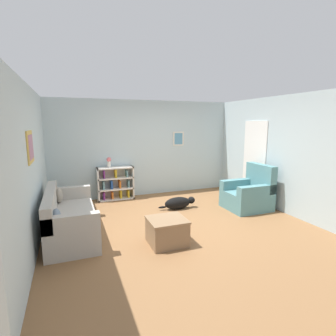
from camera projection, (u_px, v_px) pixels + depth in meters
The scene contains 10 objects.
ground_plane at pixel (175, 221), 5.39m from camera, with size 14.00×14.00×0.00m, color brown.
wall_back at pixel (144, 148), 7.24m from camera, with size 5.60×0.13×2.60m.
wall_left at pixel (31, 166), 4.27m from camera, with size 0.13×5.00×2.60m.
wall_right at pixel (276, 154), 6.08m from camera, with size 0.16×5.00×2.60m.
couch at pixel (69, 219), 4.68m from camera, with size 0.82×1.95×0.82m.
bookshelf at pixel (115, 184), 6.90m from camera, with size 0.94×0.31×0.86m.
recliner_chair at pixel (249, 194), 6.15m from camera, with size 0.94×0.87×1.04m.
coffee_table at pixel (167, 230), 4.36m from camera, with size 0.62×0.58×0.44m.
dog at pixel (179, 203), 6.14m from camera, with size 0.91×0.26×0.29m.
vase at pixel (109, 162), 6.73m from camera, with size 0.12×0.12×0.26m.
Camera 1 is at (-1.96, -4.73, 2.01)m, focal length 28.00 mm.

